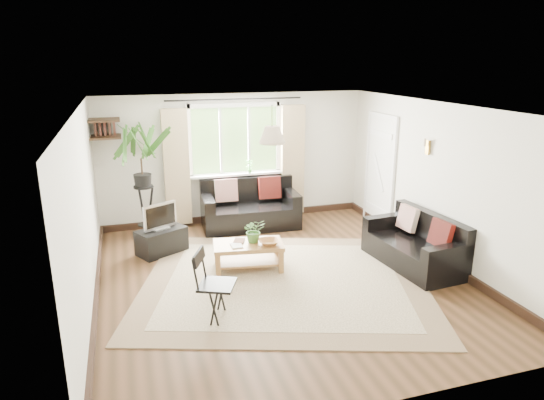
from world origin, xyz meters
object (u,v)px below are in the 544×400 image
object	(u,v)px
tv_stand	(162,241)
folding_chair	(217,286)
sofa_right	(414,242)
coffee_table	(248,256)
palm_stand	(143,182)
sofa_back	(250,205)

from	to	relation	value
tv_stand	folding_chair	distance (m)	2.35
sofa_right	coffee_table	bearing A→B (deg)	-109.27
coffee_table	palm_stand	world-z (taller)	palm_stand
sofa_right	tv_stand	size ratio (longest dim) A/B	2.12
sofa_right	folding_chair	bearing A→B (deg)	-83.13
folding_chair	sofa_right	bearing A→B (deg)	-53.57
tv_stand	coffee_table	bearing A→B (deg)	-69.63
coffee_table	tv_stand	xyz separation A→B (m)	(-1.17, 1.03, -0.00)
sofa_right	palm_stand	distance (m)	4.54
sofa_right	palm_stand	xyz separation A→B (m)	(-3.76, 2.47, 0.61)
coffee_table	tv_stand	distance (m)	1.55
tv_stand	folding_chair	xyz separation A→B (m)	(0.46, -2.29, 0.23)
sofa_right	palm_stand	bearing A→B (deg)	-128.64
coffee_table	folding_chair	bearing A→B (deg)	-119.17
sofa_right	tv_stand	distance (m)	3.92
sofa_back	sofa_right	bearing A→B (deg)	-48.70
folding_chair	sofa_back	bearing A→B (deg)	2.72
sofa_back	folding_chair	bearing A→B (deg)	-108.21
tv_stand	sofa_back	bearing A→B (deg)	-2.94
sofa_right	palm_stand	size ratio (longest dim) A/B	0.81
sofa_right	folding_chair	distance (m)	3.18
palm_stand	coffee_table	bearing A→B (deg)	-54.05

